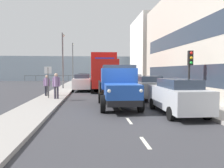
{
  "coord_description": "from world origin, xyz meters",
  "views": [
    {
      "loc": [
        1.56,
        11.07,
        2.14
      ],
      "look_at": [
        -0.05,
        -6.09,
        1.04
      ],
      "focal_mm": 34.69,
      "sensor_mm": 36.0,
      "label": 1
    }
  ],
  "objects": [
    {
      "name": "car_red_kerbside_2",
      "position": [
        -2.56,
        -11.0,
        0.9
      ],
      "size": [
        1.88,
        4.27,
        1.72
      ],
      "color": "#B21E1E",
      "rests_on": "ground_plane"
    },
    {
      "name": "seawall_railing",
      "position": [
        -0.0,
        -30.48,
        0.92
      ],
      "size": [
        28.08,
        0.08,
        1.2
      ],
      "color": "#4C5156",
      "rests_on": "ground_plane"
    },
    {
      "name": "sea_horizon",
      "position": [
        0.0,
        -34.08,
        2.5
      ],
      "size": [
        80.0,
        0.8,
        5.0
      ],
      "primitive_type": "cube",
      "color": "#8C9EAD",
      "rests_on": "ground_plane"
    },
    {
      "name": "road_centreline_markings",
      "position": [
        0.0,
        -9.07,
        0.0
      ],
      "size": [
        0.12,
        38.85,
        0.01
      ],
      "color": "silver",
      "rests_on": "ground_plane"
    },
    {
      "name": "lamp_post_promenade",
      "position": [
        4.73,
        -13.3,
        3.8
      ],
      "size": [
        0.32,
        1.14,
        6.08
      ],
      "color": "#59595B",
      "rests_on": "sidewalk_right"
    },
    {
      "name": "car_silver_kerbside_near",
      "position": [
        -2.56,
        0.96,
        0.9
      ],
      "size": [
        1.79,
        4.38,
        1.72
      ],
      "color": "#B7BABF",
      "rests_on": "ground_plane"
    },
    {
      "name": "car_teal_oppositeside_1",
      "position": [
        2.56,
        -17.18,
        0.9
      ],
      "size": [
        1.83,
        4.34,
        1.72
      ],
      "color": "#1E6670",
      "rests_on": "ground_plane"
    },
    {
      "name": "car_grey_kerbside_1",
      "position": [
        -2.56,
        -4.77,
        0.9
      ],
      "size": [
        1.92,
        4.52,
        1.72
      ],
      "color": "slate",
      "rests_on": "ground_plane"
    },
    {
      "name": "ground_plane",
      "position": [
        0.0,
        -9.63,
        0.0
      ],
      "size": [
        80.0,
        80.0,
        0.0
      ],
      "primitive_type": "plane",
      "color": "#38383D"
    },
    {
      "name": "truck_vintage_blue",
      "position": [
        0.05,
        -1.01,
        1.18
      ],
      "size": [
        2.17,
        5.64,
        2.43
      ],
      "color": "black",
      "rests_on": "ground_plane"
    },
    {
      "name": "street_sign",
      "position": [
        4.67,
        -4.76,
        1.68
      ],
      "size": [
        0.5,
        0.07,
        2.25
      ],
      "color": "#4C4C4C",
      "rests_on": "sidewalk_right"
    },
    {
      "name": "pedestrian_with_bag",
      "position": [
        4.03,
        -4.23,
        1.2
      ],
      "size": [
        0.53,
        0.34,
        1.78
      ],
      "color": "#383342",
      "rests_on": "sidewalk_right"
    },
    {
      "name": "sidewalk_left",
      "position": [
        -4.55,
        -9.63,
        0.07
      ],
      "size": [
        2.08,
        42.91,
        0.15
      ],
      "primitive_type": "cube",
      "color": "#9E9993",
      "rests_on": "ground_plane"
    },
    {
      "name": "building_far_block",
      "position": [
        -9.39,
        -23.99,
        5.24
      ],
      "size": [
        7.59,
        10.21,
        10.49
      ],
      "color": "silver",
      "rests_on": "ground_plane"
    },
    {
      "name": "lorry_cargo_red",
      "position": [
        0.37,
        -11.57,
        2.08
      ],
      "size": [
        2.58,
        8.2,
        3.87
      ],
      "color": "red",
      "rests_on": "ground_plane"
    },
    {
      "name": "car_white_oppositeside_0",
      "position": [
        2.56,
        -11.59,
        0.9
      ],
      "size": [
        1.85,
        4.39,
        1.72
      ],
      "color": "white",
      "rests_on": "ground_plane"
    },
    {
      "name": "pedestrian_near_railing",
      "position": [
        5.05,
        -6.11,
        1.09
      ],
      "size": [
        0.53,
        0.34,
        1.6
      ],
      "color": "black",
      "rests_on": "sidewalk_right"
    },
    {
      "name": "lamp_post_far",
      "position": [
        4.66,
        -25.13,
        4.01
      ],
      "size": [
        0.32,
        1.14,
        6.48
      ],
      "color": "#59595B",
      "rests_on": "sidewalk_right"
    },
    {
      "name": "traffic_light_near",
      "position": [
        -4.56,
        -1.96,
        2.47
      ],
      "size": [
        0.28,
        0.41,
        3.2
      ],
      "color": "black",
      "rests_on": "sidewalk_left"
    },
    {
      "name": "sidewalk_right",
      "position": [
        4.55,
        -9.63,
        0.07
      ],
      "size": [
        2.08,
        42.91,
        0.15
      ],
      "primitive_type": "cube",
      "color": "#9E9993",
      "rests_on": "ground_plane"
    }
  ]
}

